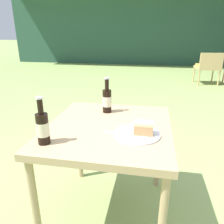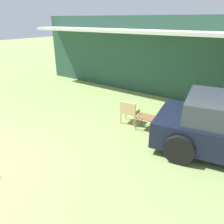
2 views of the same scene
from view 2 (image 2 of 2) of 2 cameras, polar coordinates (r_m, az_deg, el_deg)
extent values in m
cube|color=#284C3D|center=(11.07, 13.03, 14.94)|extent=(11.64, 3.32, 3.23)
cube|color=silver|center=(8.95, 7.46, 20.14)|extent=(11.06, 1.20, 0.12)
cylinder|color=black|center=(7.00, 19.77, -1.33)|extent=(0.73, 0.32, 0.70)
cylinder|color=black|center=(5.27, 17.09, -9.38)|extent=(0.73, 0.32, 0.70)
cylinder|color=tan|center=(7.11, 7.04, -1.22)|extent=(0.04, 0.04, 0.36)
cylinder|color=tan|center=(7.27, 3.64, -0.51)|extent=(0.04, 0.04, 0.36)
cylinder|color=tan|center=(6.78, 5.83, -2.42)|extent=(0.04, 0.04, 0.36)
cylinder|color=tan|center=(6.95, 2.29, -1.65)|extent=(0.04, 0.04, 0.36)
cube|color=tan|center=(6.94, 4.75, 0.14)|extent=(0.58, 0.51, 0.06)
cube|color=tan|center=(6.69, 4.12, 1.11)|extent=(0.52, 0.12, 0.34)
cube|color=gold|center=(6.91, 4.77, 0.56)|extent=(0.51, 0.44, 0.05)
cylinder|color=tan|center=(6.58, 17.52, -4.29)|extent=(0.04, 0.04, 0.36)
cylinder|color=tan|center=(6.75, 13.99, -3.14)|extent=(0.04, 0.04, 0.36)
cylinder|color=tan|center=(6.26, 15.97, -5.56)|extent=(0.04, 0.04, 0.36)
cylinder|color=tan|center=(6.44, 12.30, -4.31)|extent=(0.04, 0.04, 0.36)
cube|color=tan|center=(6.41, 15.13, -2.64)|extent=(0.57, 0.50, 0.06)
cube|color=tan|center=(6.17, 14.46, -1.59)|extent=(0.52, 0.11, 0.34)
cube|color=brown|center=(6.52, 9.00, -1.29)|extent=(0.54, 0.41, 0.03)
cylinder|color=brown|center=(6.57, 6.27, -3.06)|extent=(0.03, 0.03, 0.41)
cylinder|color=brown|center=(6.37, 10.08, -4.17)|extent=(0.03, 0.03, 0.41)
cylinder|color=brown|center=(6.86, 7.78, -1.97)|extent=(0.03, 0.03, 0.41)
cylinder|color=brown|center=(6.67, 11.46, -3.00)|extent=(0.03, 0.03, 0.41)
camera|label=1|loc=(4.93, -50.86, -8.47)|focal=35.00mm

